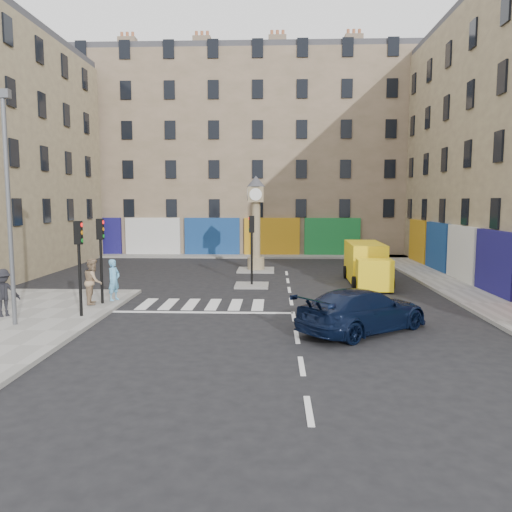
# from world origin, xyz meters

# --- Properties ---
(ground) EXTENTS (120.00, 120.00, 0.00)m
(ground) POSITION_xyz_m (0.00, 0.00, 0.00)
(ground) COLOR black
(ground) RESTS_ON ground
(sidewalk_right) EXTENTS (2.60, 30.00, 0.15)m
(sidewalk_right) POSITION_xyz_m (8.70, 10.00, 0.07)
(sidewalk_right) COLOR gray
(sidewalk_right) RESTS_ON ground
(sidewalk_far) EXTENTS (32.00, 2.40, 0.15)m
(sidewalk_far) POSITION_xyz_m (-4.00, 22.20, 0.07)
(sidewalk_far) COLOR gray
(sidewalk_far) RESTS_ON ground
(island_near) EXTENTS (1.80, 1.80, 0.12)m
(island_near) POSITION_xyz_m (-2.00, 8.00, 0.06)
(island_near) COLOR gray
(island_near) RESTS_ON ground
(island_far) EXTENTS (2.40, 2.40, 0.12)m
(island_far) POSITION_xyz_m (-2.00, 14.00, 0.06)
(island_far) COLOR gray
(island_far) RESTS_ON ground
(building_far) EXTENTS (32.00, 10.00, 17.00)m
(building_far) POSITION_xyz_m (-4.00, 28.00, 8.50)
(building_far) COLOR #8E765E
(building_far) RESTS_ON ground
(traffic_light_left_near) EXTENTS (0.28, 0.22, 3.70)m
(traffic_light_left_near) POSITION_xyz_m (-8.30, 0.20, 2.62)
(traffic_light_left_near) COLOR black
(traffic_light_left_near) RESTS_ON sidewalk_left
(traffic_light_left_far) EXTENTS (0.28, 0.22, 3.70)m
(traffic_light_left_far) POSITION_xyz_m (-8.30, 2.60, 2.62)
(traffic_light_left_far) COLOR black
(traffic_light_left_far) RESTS_ON sidewalk_left
(traffic_light_island) EXTENTS (0.28, 0.22, 3.70)m
(traffic_light_island) POSITION_xyz_m (-2.00, 8.00, 2.59)
(traffic_light_island) COLOR black
(traffic_light_island) RESTS_ON island_near
(lamp_post) EXTENTS (0.50, 0.25, 8.30)m
(lamp_post) POSITION_xyz_m (-10.20, -1.20, 4.79)
(lamp_post) COLOR #595B60
(lamp_post) RESTS_ON sidewalk_left
(clock_pillar) EXTENTS (1.20, 1.20, 6.10)m
(clock_pillar) POSITION_xyz_m (-2.00, 14.00, 3.55)
(clock_pillar) COLOR tan
(clock_pillar) RESTS_ON island_far
(navy_sedan) EXTENTS (5.47, 4.99, 1.53)m
(navy_sedan) POSITION_xyz_m (2.36, -1.19, 0.77)
(navy_sedan) COLOR black
(navy_sedan) RESTS_ON ground
(yellow_van) EXTENTS (2.24, 6.20, 2.24)m
(yellow_van) POSITION_xyz_m (4.37, 9.29, 1.11)
(yellow_van) COLOR yellow
(yellow_van) RESTS_ON ground
(pedestrian_blue) EXTENTS (0.66, 0.79, 1.86)m
(pedestrian_blue) POSITION_xyz_m (-8.00, 3.31, 1.08)
(pedestrian_blue) COLOR #60ACDD
(pedestrian_blue) RESTS_ON sidewalk_left
(pedestrian_tan) EXTENTS (0.98, 1.13, 1.99)m
(pedestrian_tan) POSITION_xyz_m (-8.65, 2.50, 1.14)
(pedestrian_tan) COLOR #9C7F60
(pedestrian_tan) RESTS_ON sidewalk_left
(pedestrian_dark) EXTENTS (1.35, 1.32, 1.85)m
(pedestrian_dark) POSITION_xyz_m (-11.27, 0.02, 1.08)
(pedestrian_dark) COLOR black
(pedestrian_dark) RESTS_ON sidewalk_left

